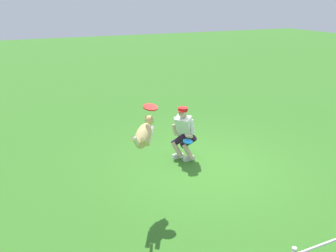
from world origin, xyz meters
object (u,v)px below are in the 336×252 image
(person, at_px, (184,132))
(dog, at_px, (144,134))
(frisbee_flying, at_px, (150,107))
(frisbee_held, at_px, (188,141))

(person, bearing_deg, dog, 5.94)
(frisbee_flying, bearing_deg, person, -134.59)
(person, distance_m, frisbee_held, 0.40)
(frisbee_flying, bearing_deg, frisbee_held, -141.73)
(dog, bearing_deg, frisbee_flying, -19.02)
(person, height_order, dog, dog)
(frisbee_flying, bearing_deg, dog, 34.03)
(dog, distance_m, frisbee_held, 1.99)
(person, relative_size, frisbee_held, 5.84)
(dog, distance_m, frisbee_flying, 0.47)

